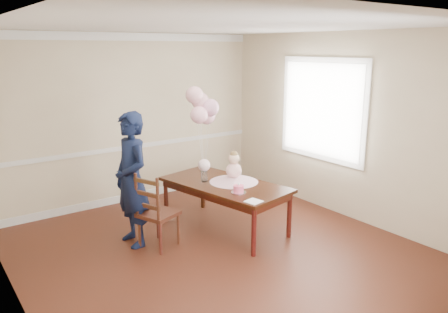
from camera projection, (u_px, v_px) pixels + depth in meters
floor at (223, 254)px, 5.36m from camera, size 4.50×5.00×0.00m
ceiling at (223, 26)px, 4.70m from camera, size 4.50×5.00×0.02m
wall_back at (132, 119)px, 6.99m from camera, size 4.50×0.02×2.70m
wall_front at (431, 211)px, 3.07m from camera, size 4.50×0.02×2.70m
wall_left at (12, 182)px, 3.75m from camera, size 0.02×5.00×2.70m
wall_right at (349, 127)px, 6.32m from camera, size 0.02×5.00×2.70m
chair_rail_trim at (133, 147)px, 7.09m from camera, size 4.50×0.02×0.07m
crown_molding at (128, 37)px, 6.67m from camera, size 4.50×0.02×0.12m
baseboard_trim at (136, 196)px, 7.30m from camera, size 4.50×0.02×0.12m
window_frame at (322, 110)px, 6.65m from camera, size 0.02×1.66×1.56m
window_blinds at (321, 110)px, 6.64m from camera, size 0.01×1.50×1.40m
dining_table_top at (225, 185)px, 5.97m from camera, size 1.22×1.92×0.04m
table_apron at (225, 189)px, 5.99m from camera, size 1.11×1.81×0.09m
table_leg_fl at (254, 232)px, 5.25m from camera, size 0.07×0.07×0.62m
table_leg_fr at (289, 215)px, 5.78m from camera, size 0.07×0.07×0.62m
table_leg_bl at (166, 201)px, 6.33m from camera, size 0.07×0.07×0.62m
table_leg_br at (203, 189)px, 6.86m from camera, size 0.07×0.07×0.62m
baby_skirt at (234, 179)px, 6.02m from camera, size 0.79×0.79×0.09m
baby_torso at (234, 170)px, 6.00m from camera, size 0.21×0.21×0.21m
baby_head at (234, 159)px, 5.95m from camera, size 0.15×0.15×0.15m
baby_hair at (234, 155)px, 5.94m from camera, size 0.11×0.11×0.11m
cake_platter at (238, 192)px, 5.58m from camera, size 0.23×0.23×0.01m
birthday_cake at (239, 189)px, 5.57m from camera, size 0.16×0.16×0.09m
cake_flower_a at (239, 184)px, 5.55m from camera, size 0.03×0.03×0.03m
cake_flower_b at (239, 184)px, 5.58m from camera, size 0.03×0.03×0.03m
rose_vase_near at (204, 176)px, 6.03m from camera, size 0.10×0.10×0.14m
roses_near at (204, 165)px, 5.99m from camera, size 0.17×0.17×0.17m
napkin at (254, 201)px, 5.25m from camera, size 0.21×0.21×0.01m
balloon_weight at (204, 174)px, 6.35m from camera, size 0.04×0.04×0.02m
balloon_a at (199, 115)px, 6.07m from camera, size 0.25×0.25×0.25m
balloon_b at (210, 108)px, 6.15m from camera, size 0.25×0.25×0.25m
balloon_c at (200, 101)px, 6.17m from camera, size 0.25×0.25×0.25m
balloon_d at (194, 95)px, 6.09m from camera, size 0.25×0.25×0.25m
balloon_e at (207, 116)px, 6.29m from camera, size 0.25×0.25×0.25m
balloon_ribbon_a at (202, 150)px, 6.23m from camera, size 0.08×0.02×0.74m
balloon_ribbon_b at (207, 146)px, 6.27m from camera, size 0.10×0.03×0.83m
balloon_ribbon_c at (202, 143)px, 6.28m from camera, size 0.00×0.09×0.92m
balloon_ribbon_d at (200, 140)px, 6.24m from camera, size 0.09×0.08×1.01m
balloon_ribbon_e at (206, 150)px, 6.34m from camera, size 0.11×0.09×0.69m
dining_chair_seat at (158, 214)px, 5.49m from camera, size 0.55×0.55×0.05m
chair_leg_fl at (160, 239)px, 5.31m from camera, size 0.05×0.05×0.42m
chair_leg_fr at (178, 229)px, 5.60m from camera, size 0.05×0.05×0.42m
chair_leg_bl at (139, 232)px, 5.50m from camera, size 0.05×0.05×0.42m
chair_leg_br at (158, 223)px, 5.78m from camera, size 0.05×0.05×0.42m
chair_back_post_l at (158, 200)px, 5.17m from camera, size 0.05×0.05×0.54m
chair_back_post_r at (136, 194)px, 5.36m from camera, size 0.05×0.05×0.54m
chair_slat_low at (147, 206)px, 5.29m from camera, size 0.17×0.37×0.05m
chair_slat_mid at (147, 194)px, 5.26m from camera, size 0.17×0.37×0.05m
chair_slat_top at (146, 182)px, 5.22m from camera, size 0.17×0.37×0.05m
woman at (132, 180)px, 5.47m from camera, size 0.43×0.63×1.72m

